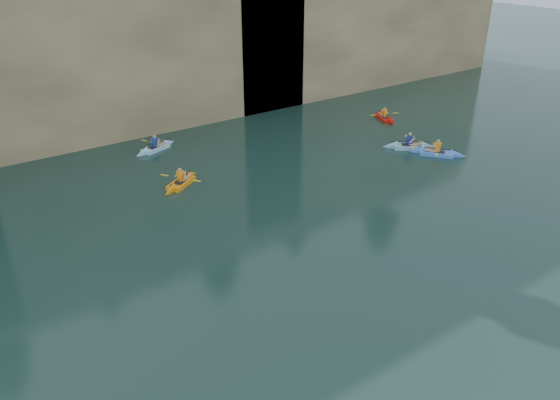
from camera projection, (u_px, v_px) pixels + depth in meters
ground at (363, 341)px, 16.91m from camera, size 160.00×160.00×0.00m
cliff at (58, 21)px, 36.18m from camera, size 70.00×16.00×12.00m
cliff_slab_center at (129, 39)px, 31.94m from camera, size 24.00×2.40×11.40m
cliff_slab_east at (376, 23)px, 42.62m from camera, size 26.00×2.40×9.84m
sea_cave_center at (39, 128)px, 30.19m from camera, size 3.50×1.00×3.20m
sea_cave_east at (252, 80)px, 37.13m from camera, size 5.00×1.00×4.50m
kayaker_orange at (181, 183)px, 27.17m from camera, size 2.91×2.23×1.15m
kayaker_ltblue_near at (409, 146)px, 31.72m from camera, size 2.91×2.42×1.21m
kayaker_red_far at (384, 118)px, 36.59m from camera, size 2.00×2.88×1.03m
kayaker_ltblue_mid at (155, 148)px, 31.50m from camera, size 3.03×2.14×1.13m
kayaker_blue_east at (437, 153)px, 30.77m from camera, size 2.55×3.00×1.16m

